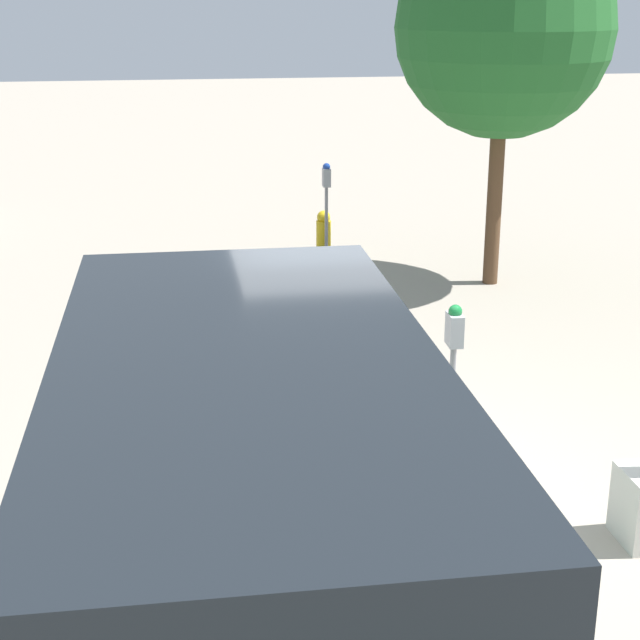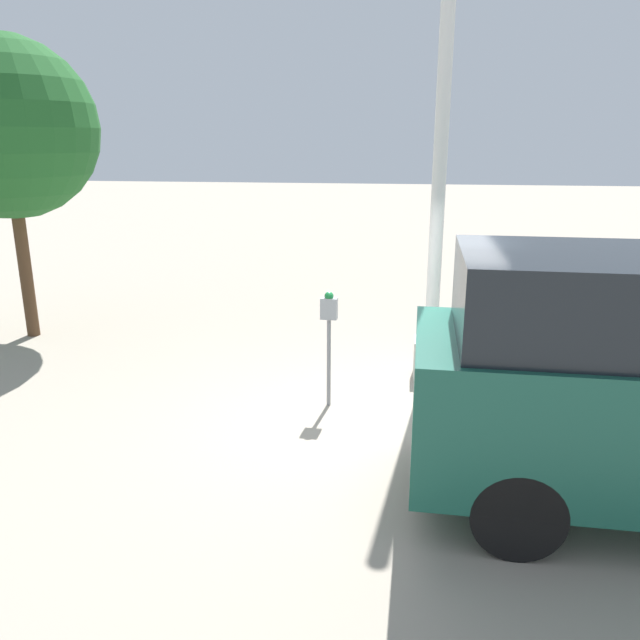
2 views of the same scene
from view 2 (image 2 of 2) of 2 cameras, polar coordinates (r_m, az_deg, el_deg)
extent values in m
plane|color=gray|center=(7.33, 4.46, -9.73)|extent=(80.00, 80.00, 0.00)
cylinder|color=gray|center=(7.67, 0.81, -3.93)|extent=(0.05, 0.05, 1.12)
cube|color=gray|center=(7.45, 0.83, 1.06)|extent=(0.20, 0.12, 0.26)
sphere|color=#14662D|center=(7.42, 0.83, 2.19)|extent=(0.11, 0.11, 0.11)
cube|color=beige|center=(8.78, 9.99, -3.50)|extent=(0.44, 0.44, 0.55)
cylinder|color=silver|center=(8.28, 11.11, 17.50)|extent=(0.18, 0.18, 5.75)
cylinder|color=black|center=(6.74, 15.74, -9.24)|extent=(0.76, 0.23, 0.75)
cylinder|color=black|center=(5.36, 17.60, -16.48)|extent=(0.76, 0.23, 0.75)
cylinder|color=#513823|center=(11.36, -25.38, 4.49)|extent=(0.20, 0.20, 2.39)
sphere|color=#1E5623|center=(11.18, -26.77, 15.41)|extent=(2.79, 2.79, 2.79)
camera|label=1|loc=(7.89, 61.61, 12.23)|focal=55.00mm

